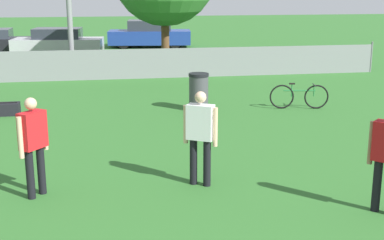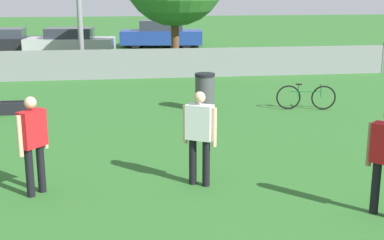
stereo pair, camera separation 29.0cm
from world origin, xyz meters
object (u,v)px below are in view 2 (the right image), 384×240
gear_bag_sideline (13,108)px  parked_car_dark (1,41)px  parked_car_blue (162,34)px  bicycle_sideline (306,97)px  player_thrower_red (33,138)px  parked_car_silver (70,42)px  player_receiver_white (200,132)px  trash_bin (205,92)px

gear_bag_sideline → parked_car_dark: (-2.95, 13.51, 0.48)m
parked_car_dark → parked_car_blue: parked_car_blue is taller
bicycle_sideline → parked_car_blue: size_ratio=0.35×
player_thrower_red → parked_car_silver: (-0.90, 18.26, -0.28)m
player_receiver_white → gear_bag_sideline: (-4.17, 5.93, -0.79)m
player_receiver_white → player_thrower_red: 2.73m
player_receiver_white → player_thrower_red: same height
bicycle_sideline → trash_bin: bearing=-174.9°
player_thrower_red → parked_car_silver: 18.29m
parked_car_dark → parked_car_blue: size_ratio=0.93×
player_thrower_red → parked_car_dark: (-4.39, 19.49, -0.32)m
parked_car_dark → parked_car_silver: size_ratio=0.99×
parked_car_dark → parked_car_blue: 8.51m
trash_bin → parked_car_dark: (-8.12, 13.82, 0.12)m
trash_bin → parked_car_silver: size_ratio=0.23×
parked_car_silver → parked_car_blue: 5.79m
gear_bag_sideline → parked_car_silver: 12.30m
gear_bag_sideline → parked_car_dark: 13.83m
parked_car_silver → parked_car_blue: (4.76, 3.30, 0.03)m
bicycle_sideline → gear_bag_sideline: size_ratio=2.25×
gear_bag_sideline → parked_car_blue: size_ratio=0.15×
bicycle_sideline → parked_car_silver: size_ratio=0.37×
gear_bag_sideline → parked_car_silver: (0.54, 12.28, 0.52)m
bicycle_sideline → parked_car_dark: 17.84m
player_receiver_white → parked_car_dark: 20.70m
player_thrower_red → bicycle_sideline: player_thrower_red is taller
parked_car_silver → player_thrower_red: bearing=-80.6°
bicycle_sideline → parked_car_dark: (-10.93, 14.09, 0.29)m
player_thrower_red → parked_car_blue: player_thrower_red is taller
parked_car_dark → player_thrower_red: bearing=-77.4°
gear_bag_sideline → trash_bin: bearing=-3.5°
trash_bin → parked_car_blue: size_ratio=0.22×
parked_car_dark → player_receiver_white: bearing=-70.0°
player_receiver_white → parked_car_dark: player_receiver_white is taller
player_receiver_white → bicycle_sideline: player_receiver_white is taller
parked_car_dark → trash_bin: bearing=-59.7°
player_receiver_white → trash_bin: 5.72m
gear_bag_sideline → parked_car_blue: bearing=71.2°
player_receiver_white → trash_bin: size_ratio=1.60×
parked_car_dark → parked_car_silver: bearing=-19.5°
player_receiver_white → gear_bag_sideline: size_ratio=2.28×
player_thrower_red → parked_car_dark: player_thrower_red is taller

